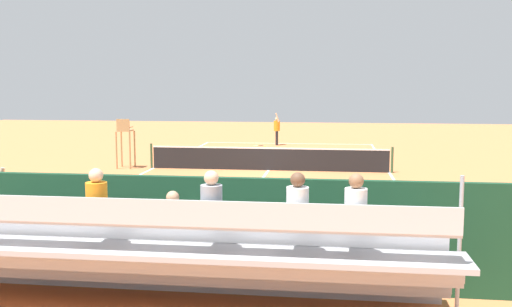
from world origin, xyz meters
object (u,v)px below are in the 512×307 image
at_px(bleacher_stand, 168,256).
at_px(courtside_bench, 340,249).
at_px(tennis_racket, 257,146).
at_px(tennis_player, 277,128).
at_px(equipment_bag, 231,266).
at_px(tennis_ball_far, 291,152).
at_px(umpire_chair, 125,138).
at_px(tennis_net, 268,159).
at_px(tennis_ball_near, 265,146).

bearing_deg(bleacher_stand, courtside_bench, -141.89).
distance_m(bleacher_stand, tennis_racket, 24.90).
bearing_deg(tennis_player, equipment_bag, 93.37).
bearing_deg(bleacher_stand, tennis_ball_far, -91.03).
relative_size(tennis_player, tennis_racket, 3.29).
bearing_deg(tennis_player, umpire_chair, 61.16).
bearing_deg(tennis_net, equipment_bag, 93.28).
xyz_separation_m(umpire_chair, tennis_ball_far, (-6.71, -6.54, -1.28)).
distance_m(courtside_bench, tennis_player, 23.49).
height_order(tennis_ball_near, tennis_ball_far, same).
bearing_deg(tennis_player, tennis_racket, 25.89).
bearing_deg(tennis_ball_far, tennis_ball_near, -56.26).
bearing_deg(umpire_chair, bleacher_stand, 112.56).
relative_size(tennis_net, tennis_ball_far, 156.06).
relative_size(equipment_bag, tennis_ball_far, 13.64).
xyz_separation_m(umpire_chair, tennis_ball_near, (-5.01, -9.08, -1.28)).
xyz_separation_m(tennis_player, tennis_racket, (1.14, 0.55, -1.00)).
bearing_deg(tennis_net, bleacher_stand, 90.43).
xyz_separation_m(courtside_bench, tennis_ball_near, (4.02, -22.15, -0.53)).
distance_m(bleacher_stand, tennis_ball_far, 21.76).
height_order(tennis_racket, tennis_ball_far, tennis_ball_far).
relative_size(bleacher_stand, courtside_bench, 5.03).
height_order(courtside_bench, equipment_bag, courtside_bench).
bearing_deg(tennis_ball_near, tennis_net, 97.64).
bearing_deg(tennis_net, umpire_chair, 1.81).
height_order(bleacher_stand, tennis_player, bleacher_stand).
xyz_separation_m(bleacher_stand, courtside_bench, (-2.71, -2.13, -0.41)).
distance_m(bleacher_stand, tennis_ball_near, 24.33).
relative_size(tennis_racket, tennis_ball_far, 8.88).
bearing_deg(courtside_bench, tennis_player, -81.58).
height_order(tennis_player, tennis_ball_far, tennis_player).
distance_m(tennis_player, tennis_ball_near, 1.57).
bearing_deg(tennis_racket, tennis_ball_near, 136.53).
bearing_deg(courtside_bench, equipment_bag, 3.56).
height_order(tennis_player, tennis_ball_near, tennis_player).
bearing_deg(tennis_player, courtside_bench, 98.42).
xyz_separation_m(bleacher_stand, tennis_racket, (1.86, -24.81, -0.95)).
height_order(courtside_bench, tennis_ball_near, courtside_bench).
relative_size(bleacher_stand, equipment_bag, 10.07).
bearing_deg(tennis_ball_near, tennis_racket, -43.47).
bearing_deg(tennis_racket, equipment_bag, 96.30).
bearing_deg(tennis_net, tennis_ball_near, -82.36).
relative_size(bleacher_stand, tennis_player, 4.70).
distance_m(umpire_chair, tennis_ball_far, 9.45).
xyz_separation_m(equipment_bag, tennis_player, (1.38, -23.36, 0.84)).
bearing_deg(bleacher_stand, equipment_bag, -108.06).
relative_size(courtside_bench, tennis_ball_near, 27.27).
distance_m(equipment_bag, tennis_player, 23.42).
bearing_deg(tennis_racket, bleacher_stand, 94.30).
relative_size(equipment_bag, tennis_ball_near, 13.64).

